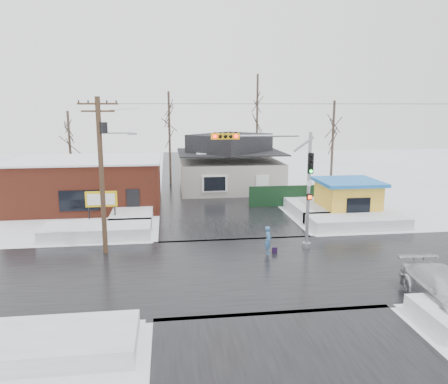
{
  "coord_description": "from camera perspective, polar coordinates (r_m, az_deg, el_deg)",
  "views": [
    {
      "loc": [
        -4.26,
        -21.58,
        8.49
      ],
      "look_at": [
        -0.69,
        5.92,
        3.0
      ],
      "focal_mm": 35.0,
      "sensor_mm": 36.0,
      "label": 1
    }
  ],
  "objects": [
    {
      "name": "car",
      "position": [
        21.23,
        26.97,
        -11.41
      ],
      "size": [
        2.51,
        5.43,
        1.54
      ],
      "primitive_type": "imported",
      "rotation": [
        0.0,
        0.0,
        -0.07
      ],
      "color": "silver",
      "rests_on": "ground"
    },
    {
      "name": "utility_pole",
      "position": [
        25.57,
        -15.6,
        3.19
      ],
      "size": [
        3.15,
        0.44,
        9.0
      ],
      "color": "#382619",
      "rests_on": "ground"
    },
    {
      "name": "traffic_signal",
      "position": [
        25.75,
        7.77,
        2.27
      ],
      "size": [
        6.05,
        0.68,
        7.0
      ],
      "color": "gray",
      "rests_on": "ground"
    },
    {
      "name": "pedestrian",
      "position": [
        25.66,
        5.79,
        -6.28
      ],
      "size": [
        0.5,
        0.66,
        1.62
      ],
      "primitive_type": "imported",
      "rotation": [
        0.0,
        0.0,
        1.36
      ],
      "color": "teal",
      "rests_on": "ground"
    },
    {
      "name": "snowbank_nside_w",
      "position": [
        34.65,
        -11.74,
        -2.54
      ],
      "size": [
        3.0,
        8.0,
        0.8
      ],
      "primitive_type": "cube",
      "color": "white",
      "rests_on": "ground"
    },
    {
      "name": "snowbank_nside_e",
      "position": [
        36.33,
        10.86,
        -1.87
      ],
      "size": [
        3.0,
        8.0,
        0.8
      ],
      "primitive_type": "cube",
      "color": "white",
      "rests_on": "ground"
    },
    {
      "name": "ground",
      "position": [
        23.58,
        3.57,
        -9.93
      ],
      "size": [
        120.0,
        120.0,
        0.0
      ],
      "primitive_type": "plane",
      "color": "white",
      "rests_on": "ground"
    },
    {
      "name": "house",
      "position": [
        44.41,
        0.77,
        3.6
      ],
      "size": [
        10.4,
        8.4,
        5.76
      ],
      "color": "#A6A096",
      "rests_on": "ground"
    },
    {
      "name": "marquee_sign",
      "position": [
        32.11,
        -15.73,
        -1.03
      ],
      "size": [
        2.2,
        0.21,
        2.55
      ],
      "color": "black",
      "rests_on": "ground"
    },
    {
      "name": "brick_building",
      "position": [
        38.71,
        -17.32,
        1.15
      ],
      "size": [
        12.2,
        8.2,
        4.12
      ],
      "color": "maroon",
      "rests_on": "ground"
    },
    {
      "name": "tree_far_left",
      "position": [
        47.58,
        -7.21,
        10.47
      ],
      "size": [
        3.0,
        3.0,
        10.0
      ],
      "color": "#332821",
      "rests_on": "ground"
    },
    {
      "name": "snowbank_sw",
      "position": [
        17.36,
        -23.44,
        -17.77
      ],
      "size": [
        7.0,
        3.0,
        0.7
      ],
      "primitive_type": "cube",
      "color": "white",
      "rests_on": "ground"
    },
    {
      "name": "snowbank_ne",
      "position": [
        32.53,
        16.96,
        -3.7
      ],
      "size": [
        7.0,
        3.0,
        0.8
      ],
      "primitive_type": "cube",
      "color": "white",
      "rests_on": "ground"
    },
    {
      "name": "kiosk",
      "position": [
        35.15,
        15.81,
        -0.76
      ],
      "size": [
        4.6,
        4.6,
        2.88
      ],
      "color": "yellow",
      "rests_on": "ground"
    },
    {
      "name": "tree_far_mid",
      "position": [
        50.64,
        4.39,
        12.36
      ],
      "size": [
        3.0,
        3.0,
        12.0
      ],
      "color": "#332821",
      "rests_on": "ground"
    },
    {
      "name": "shopping_bag",
      "position": [
        25.88,
        6.64,
        -7.62
      ],
      "size": [
        0.29,
        0.14,
        0.35
      ],
      "primitive_type": "cube",
      "rotation": [
        0.0,
        0.0,
        0.08
      ],
      "color": "black",
      "rests_on": "ground"
    },
    {
      "name": "tree_far_west",
      "position": [
        46.66,
        -19.64,
        7.94
      ],
      "size": [
        3.0,
        3.0,
        8.0
      ],
      "color": "#332821",
      "rests_on": "ground"
    },
    {
      "name": "road_ns",
      "position": [
        23.58,
        3.57,
        -9.91
      ],
      "size": [
        10.0,
        120.0,
        0.02
      ],
      "primitive_type": "cube",
      "color": "black",
      "rests_on": "ground"
    },
    {
      "name": "fence",
      "position": [
        37.94,
        9.23,
        -0.49
      ],
      "size": [
        8.0,
        0.12,
        1.8
      ],
      "primitive_type": "cube",
      "color": "black",
      "rests_on": "ground"
    },
    {
      "name": "road_ew",
      "position": [
        23.58,
        3.57,
        -9.91
      ],
      "size": [
        120.0,
        10.0,
        0.02
      ],
      "primitive_type": "cube",
      "color": "black",
      "rests_on": "ground"
    },
    {
      "name": "snowbank_nw",
      "position": [
        30.08,
        -16.24,
        -4.86
      ],
      "size": [
        7.0,
        3.0,
        0.8
      ],
      "primitive_type": "cube",
      "color": "white",
      "rests_on": "ground"
    },
    {
      "name": "tree_far_right",
      "position": [
        44.67,
        14.14,
        9.16
      ],
      "size": [
        3.0,
        3.0,
        9.0
      ],
      "color": "#332821",
      "rests_on": "ground"
    }
  ]
}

